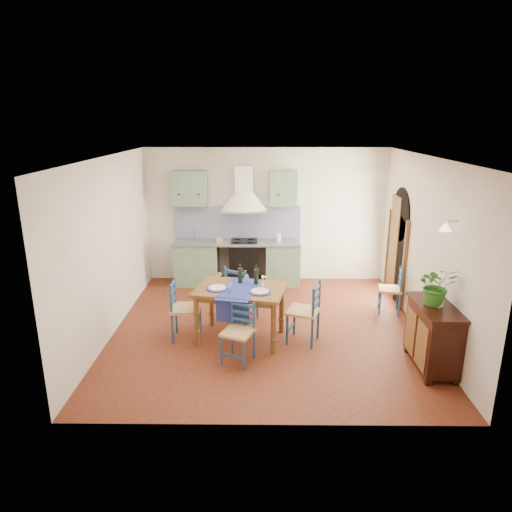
{
  "coord_description": "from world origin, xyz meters",
  "views": [
    {
      "loc": [
        -0.11,
        -6.92,
        3.34
      ],
      "look_at": [
        -0.19,
        0.3,
        1.17
      ],
      "focal_mm": 32.0,
      "sensor_mm": 36.0,
      "label": 1
    }
  ],
  "objects_px": {
    "dining_table": "(240,294)",
    "sideboard": "(433,334)",
    "chair_near": "(239,332)",
    "potted_plant": "(437,286)"
  },
  "relations": [
    {
      "from": "dining_table",
      "to": "chair_near",
      "type": "bearing_deg",
      "value": -89.67
    },
    {
      "from": "chair_near",
      "to": "dining_table",
      "type": "bearing_deg",
      "value": 90.33
    },
    {
      "from": "dining_table",
      "to": "chair_near",
      "type": "xyz_separation_m",
      "value": [
        0.0,
        -0.69,
        -0.3
      ]
    },
    {
      "from": "dining_table",
      "to": "chair_near",
      "type": "relative_size",
      "value": 1.71
    },
    {
      "from": "dining_table",
      "to": "sideboard",
      "type": "distance_m",
      "value": 2.82
    },
    {
      "from": "dining_table",
      "to": "chair_near",
      "type": "height_order",
      "value": "dining_table"
    },
    {
      "from": "chair_near",
      "to": "potted_plant",
      "type": "height_order",
      "value": "potted_plant"
    },
    {
      "from": "dining_table",
      "to": "potted_plant",
      "type": "relative_size",
      "value": 2.74
    },
    {
      "from": "sideboard",
      "to": "chair_near",
      "type": "bearing_deg",
      "value": 176.8
    },
    {
      "from": "potted_plant",
      "to": "sideboard",
      "type": "bearing_deg",
      "value": -58.27
    }
  ]
}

